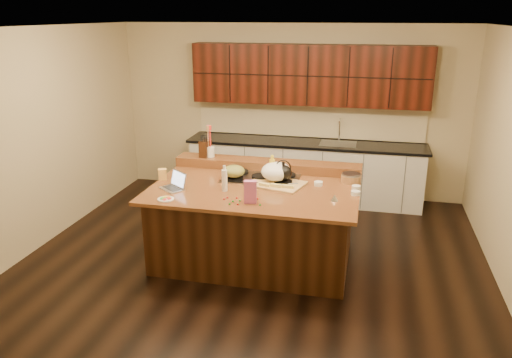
# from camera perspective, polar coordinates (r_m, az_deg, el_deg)

# --- Properties ---
(room) EXTENTS (5.52, 5.02, 2.72)m
(room) POSITION_cam_1_polar(r_m,az_deg,el_deg) (5.67, -0.11, 3.20)
(room) COLOR black
(room) RESTS_ON ground
(island) EXTENTS (2.40, 1.60, 0.92)m
(island) POSITION_cam_1_polar(r_m,az_deg,el_deg) (5.97, -0.11, -5.03)
(island) COLOR black
(island) RESTS_ON ground
(back_ledge) EXTENTS (2.40, 0.30, 0.12)m
(back_ledge) POSITION_cam_1_polar(r_m,az_deg,el_deg) (6.43, 1.31, 1.62)
(back_ledge) COLOR black
(back_ledge) RESTS_ON island
(cooktop) EXTENTS (0.92, 0.52, 0.05)m
(cooktop) POSITION_cam_1_polar(r_m,az_deg,el_deg) (6.07, 0.53, 0.15)
(cooktop) COLOR gray
(cooktop) RESTS_ON island
(back_counter) EXTENTS (3.70, 0.66, 2.40)m
(back_counter) POSITION_cam_1_polar(r_m,az_deg,el_deg) (7.84, 5.76, 4.64)
(back_counter) COLOR silver
(back_counter) RESTS_ON ground
(kettle) EXTENTS (0.23, 0.23, 0.19)m
(kettle) POSITION_cam_1_polar(r_m,az_deg,el_deg) (5.86, 3.12, 0.70)
(kettle) COLOR black
(kettle) RESTS_ON cooktop
(green_bowl) EXTENTS (0.32, 0.32, 0.14)m
(green_bowl) POSITION_cam_1_polar(r_m,az_deg,el_deg) (5.99, -2.54, 0.90)
(green_bowl) COLOR olive
(green_bowl) RESTS_ON cooktop
(laptop) EXTENTS (0.36, 0.34, 0.19)m
(laptop) POSITION_cam_1_polar(r_m,az_deg,el_deg) (5.81, -9.25, -0.59)
(laptop) COLOR #B7B7BC
(laptop) RESTS_ON island
(oil_bottle) EXTENTS (0.09, 0.09, 0.27)m
(oil_bottle) POSITION_cam_1_polar(r_m,az_deg,el_deg) (5.96, 1.85, 0.99)
(oil_bottle) COLOR gold
(oil_bottle) RESTS_ON island
(vinegar_bottle) EXTENTS (0.08, 0.08, 0.25)m
(vinegar_bottle) POSITION_cam_1_polar(r_m,az_deg,el_deg) (5.64, -3.61, -0.16)
(vinegar_bottle) COLOR silver
(vinegar_bottle) RESTS_ON island
(wooden_tray) EXTENTS (0.71, 0.59, 0.25)m
(wooden_tray) POSITION_cam_1_polar(r_m,az_deg,el_deg) (5.89, 2.34, 0.53)
(wooden_tray) COLOR tan
(wooden_tray) RESTS_ON island
(ramekin_a) EXTENTS (0.11, 0.11, 0.04)m
(ramekin_a) POSITION_cam_1_polar(r_m,az_deg,el_deg) (5.65, 11.30, -1.57)
(ramekin_a) COLOR white
(ramekin_a) RESTS_ON island
(ramekin_b) EXTENTS (0.10, 0.10, 0.04)m
(ramekin_b) POSITION_cam_1_polar(r_m,az_deg,el_deg) (5.89, 7.14, -0.52)
(ramekin_b) COLOR white
(ramekin_b) RESTS_ON island
(ramekin_c) EXTENTS (0.13, 0.13, 0.04)m
(ramekin_c) POSITION_cam_1_polar(r_m,az_deg,el_deg) (5.83, 11.37, -0.96)
(ramekin_c) COLOR white
(ramekin_c) RESTS_ON island
(strainer_bowl) EXTENTS (0.25, 0.25, 0.09)m
(strainer_bowl) POSITION_cam_1_polar(r_m,az_deg,el_deg) (6.05, 10.82, 0.03)
(strainer_bowl) COLOR #996B3F
(strainer_bowl) RESTS_ON island
(kitchen_timer) EXTENTS (0.10, 0.10, 0.07)m
(kitchen_timer) POSITION_cam_1_polar(r_m,az_deg,el_deg) (5.43, 8.96, -2.13)
(kitchen_timer) COLOR silver
(kitchen_timer) RESTS_ON island
(pink_bag) EXTENTS (0.14, 0.09, 0.25)m
(pink_bag) POSITION_cam_1_polar(r_m,az_deg,el_deg) (5.28, -0.65, -1.49)
(pink_bag) COLOR #BB5891
(pink_bag) RESTS_ON island
(candy_plate) EXTENTS (0.22, 0.22, 0.01)m
(candy_plate) POSITION_cam_1_polar(r_m,az_deg,el_deg) (5.50, -10.27, -2.27)
(candy_plate) COLOR white
(candy_plate) RESTS_ON island
(package_box) EXTENTS (0.12, 0.10, 0.14)m
(package_box) POSITION_cam_1_polar(r_m,az_deg,el_deg) (6.13, -10.64, 0.52)
(package_box) COLOR #F3BA56
(package_box) RESTS_ON island
(utensil_crock) EXTENTS (0.15, 0.15, 0.14)m
(utensil_crock) POSITION_cam_1_polar(r_m,az_deg,el_deg) (6.59, -5.28, 3.14)
(utensil_crock) COLOR white
(utensil_crock) RESTS_ON back_ledge
(knife_block) EXTENTS (0.14, 0.19, 0.21)m
(knife_block) POSITION_cam_1_polar(r_m,az_deg,el_deg) (6.60, -5.80, 3.48)
(knife_block) COLOR black
(knife_block) RESTS_ON back_ledge
(gumdrop_0) EXTENTS (0.02, 0.02, 0.02)m
(gumdrop_0) POSITION_cam_1_polar(r_m,az_deg,el_deg) (5.45, -1.19, -2.10)
(gumdrop_0) COLOR red
(gumdrop_0) RESTS_ON island
(gumdrop_1) EXTENTS (0.02, 0.02, 0.02)m
(gumdrop_1) POSITION_cam_1_polar(r_m,az_deg,el_deg) (5.28, -2.03, -2.83)
(gumdrop_1) COLOR #198C26
(gumdrop_1) RESTS_ON island
(gumdrop_2) EXTENTS (0.02, 0.02, 0.02)m
(gumdrop_2) POSITION_cam_1_polar(r_m,az_deg,el_deg) (5.45, -3.28, -2.12)
(gumdrop_2) COLOR red
(gumdrop_2) RESTS_ON island
(gumdrop_3) EXTENTS (0.02, 0.02, 0.02)m
(gumdrop_3) POSITION_cam_1_polar(r_m,az_deg,el_deg) (5.36, -1.87, -2.48)
(gumdrop_3) COLOR #198C26
(gumdrop_3) RESTS_ON island
(gumdrop_4) EXTENTS (0.02, 0.02, 0.02)m
(gumdrop_4) POSITION_cam_1_polar(r_m,az_deg,el_deg) (5.44, -2.21, -2.17)
(gumdrop_4) COLOR red
(gumdrop_4) RESTS_ON island
(gumdrop_5) EXTENTS (0.02, 0.02, 0.02)m
(gumdrop_5) POSITION_cam_1_polar(r_m,az_deg,el_deg) (5.27, -3.04, -2.86)
(gumdrop_5) COLOR #198C26
(gumdrop_5) RESTS_ON island
(gumdrop_6) EXTENTS (0.02, 0.02, 0.02)m
(gumdrop_6) POSITION_cam_1_polar(r_m,az_deg,el_deg) (5.26, -2.10, -2.89)
(gumdrop_6) COLOR red
(gumdrop_6) RESTS_ON island
(gumdrop_7) EXTENTS (0.02, 0.02, 0.02)m
(gumdrop_7) POSITION_cam_1_polar(r_m,az_deg,el_deg) (5.42, -0.82, -2.24)
(gumdrop_7) COLOR #198C26
(gumdrop_7) RESTS_ON island
(gumdrop_8) EXTENTS (0.02, 0.02, 0.02)m
(gumdrop_8) POSITION_cam_1_polar(r_m,az_deg,el_deg) (5.41, 0.17, -2.25)
(gumdrop_8) COLOR red
(gumdrop_8) RESTS_ON island
(gumdrop_9) EXTENTS (0.02, 0.02, 0.02)m
(gumdrop_9) POSITION_cam_1_polar(r_m,az_deg,el_deg) (5.34, -2.66, -2.56)
(gumdrop_9) COLOR #198C26
(gumdrop_9) RESTS_ON island
(gumdrop_10) EXTENTS (0.02, 0.02, 0.02)m
(gumdrop_10) POSITION_cam_1_polar(r_m,az_deg,el_deg) (5.41, -3.66, -2.29)
(gumdrop_10) COLOR red
(gumdrop_10) RESTS_ON island
(gumdrop_11) EXTENTS (0.02, 0.02, 0.02)m
(gumdrop_11) POSITION_cam_1_polar(r_m,az_deg,el_deg) (5.24, 0.46, -2.97)
(gumdrop_11) COLOR #198C26
(gumdrop_11) RESTS_ON island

